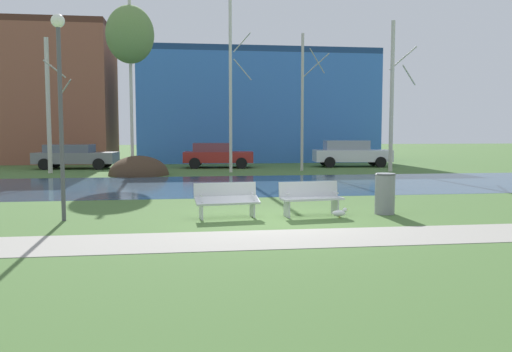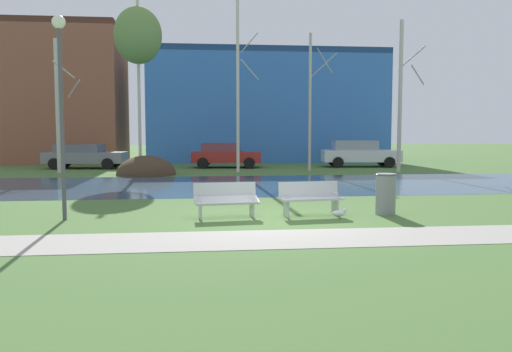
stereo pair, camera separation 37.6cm
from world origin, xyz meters
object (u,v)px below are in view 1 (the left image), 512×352
Objects in this scene: bench_left at (227,199)px; trash_bin at (385,193)px; bench_right at (311,197)px; parked_sedan_second_red at (217,155)px; seagull at (340,213)px; streetlamp at (60,82)px; parked_hatch_third_white at (350,153)px; parked_van_nearest_grey at (75,156)px.

trash_bin reaches higher than bench_left.
bench_left is 2.16m from bench_right.
parked_sedan_second_red reaches higher than bench_left.
trash_bin is 2.53× the size of seagull.
bench_right is 3.90× the size of seagull.
streetlamp is (-3.95, 0.08, 2.85)m from bench_left.
parked_hatch_third_white is at bearing 68.97° from bench_right.
parked_hatch_third_white is (16.19, -0.47, 0.07)m from parked_van_nearest_grey.
parked_van_nearest_grey is at bearing 111.47° from bench_left.
parked_van_nearest_grey reaches higher than trash_bin.
bench_right is at bearing -111.03° from parked_hatch_third_white.
bench_right reaches higher than seagull.
bench_left is at bearing 180.00° from bench_right.
parked_hatch_third_white is at bearing -1.38° from parked_sedan_second_red.
streetlamp is at bearing -126.19° from parked_hatch_third_white.
streetlamp is at bearing 179.24° from bench_right.
bench_left is 4.88m from streetlamp.
parked_hatch_third_white is at bearing 71.21° from seagull.
bench_right is at bearing -179.41° from trash_bin.
seagull is 0.10× the size of parked_sedan_second_red.
parked_sedan_second_red is 8.07m from parked_hatch_third_white.
parked_hatch_third_white is at bearing 53.81° from streetlamp.
parked_hatch_third_white reaches higher than trash_bin.
seagull is 19.28m from parked_hatch_third_white.
bench_right is 0.35× the size of parked_van_nearest_grey.
streetlamp is 1.05× the size of parked_van_nearest_grey.
seagull is 18.53m from parked_sedan_second_red.
parked_sedan_second_red is 0.88× the size of parked_hatch_third_white.
parked_van_nearest_grey is 16.20m from parked_hatch_third_white.
bench_right is (2.16, 0.00, 0.00)m from bench_left.
trash_bin is (1.99, 0.02, 0.08)m from bench_right.
parked_sedan_second_red is (-1.22, 17.99, 0.30)m from bench_right.
parked_sedan_second_red is at bearing 178.62° from parked_hatch_third_white.
bench_right is at bearing -0.76° from streetlamp.
parked_van_nearest_grey is at bearing 117.10° from bench_right.
seagull is at bearing -108.79° from parked_hatch_third_white.
seagull is (2.80, -0.44, -0.34)m from bench_left.
bench_right is at bearing 0.00° from bench_left.
parked_van_nearest_grey is 0.99× the size of parked_hatch_third_white.
trash_bin is 0.23× the size of parked_hatch_third_white.
parked_hatch_third_white is (8.07, -0.19, 0.06)m from parked_sedan_second_red.
bench_left is at bearing 171.14° from seagull.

